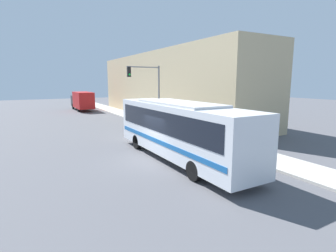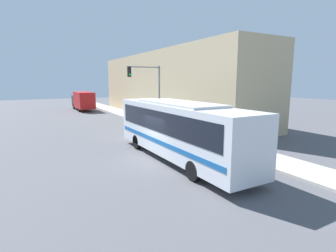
{
  "view_description": "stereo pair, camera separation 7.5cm",
  "coord_description": "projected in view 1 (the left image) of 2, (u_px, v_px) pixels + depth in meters",
  "views": [
    {
      "loc": [
        -6.29,
        -12.98,
        4.44
      ],
      "look_at": [
        2.28,
        2.37,
        1.43
      ],
      "focal_mm": 28.0,
      "sensor_mm": 36.0,
      "label": 1
    },
    {
      "loc": [
        -6.23,
        -13.02,
        4.44
      ],
      "look_at": [
        2.28,
        2.37,
        1.43
      ],
      "focal_mm": 28.0,
      "sensor_mm": 36.0,
      "label": 2
    }
  ],
  "objects": [
    {
      "name": "traffic_light_pole",
      "position": [
        149.0,
        86.0,
        24.41
      ],
      "size": [
        3.28,
        0.35,
        5.74
      ],
      "color": "slate",
      "rests_on": "sidewalk"
    },
    {
      "name": "city_bus",
      "position": [
        178.0,
        127.0,
        14.69
      ],
      "size": [
        2.53,
        11.21,
        3.32
      ],
      "rotation": [
        0.0,
        0.0,
        0.01
      ],
      "color": "silver",
      "rests_on": "ground_plane"
    },
    {
      "name": "fire_hydrant",
      "position": [
        183.0,
        130.0,
        21.54
      ],
      "size": [
        0.27,
        0.37,
        0.71
      ],
      "color": "#999999",
      "rests_on": "sidewalk"
    },
    {
      "name": "ground_plane",
      "position": [
        153.0,
        160.0,
        14.94
      ],
      "size": [
        120.0,
        120.0,
        0.0
      ],
      "primitive_type": "plane",
      "color": "#515156"
    },
    {
      "name": "delivery_truck",
      "position": [
        82.0,
        100.0,
        40.34
      ],
      "size": [
        2.22,
        7.55,
        2.84
      ],
      "color": "#B21919",
      "rests_on": "ground_plane"
    },
    {
      "name": "pedestrian_near_corner",
      "position": [
        183.0,
        122.0,
        22.86
      ],
      "size": [
        0.34,
        0.34,
        1.62
      ],
      "color": "#23283D",
      "rests_on": "sidewalk"
    },
    {
      "name": "building_facade",
      "position": [
        166.0,
        85.0,
        33.43
      ],
      "size": [
        6.0,
        31.3,
        7.87
      ],
      "color": "tan",
      "rests_on": "ground_plane"
    },
    {
      "name": "sidewalk",
      "position": [
        126.0,
        115.0,
        34.91
      ],
      "size": [
        2.52,
        70.0,
        0.13
      ],
      "color": "#B7B2A8",
      "rests_on": "ground_plane"
    }
  ]
}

